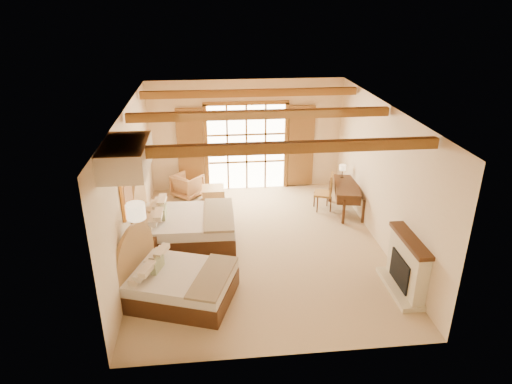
{
  "coord_description": "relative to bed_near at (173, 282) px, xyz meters",
  "views": [
    {
      "loc": [
        -1.06,
        -9.09,
        5.35
      ],
      "look_at": [
        -0.07,
        0.2,
        1.27
      ],
      "focal_mm": 32.0,
      "sensor_mm": 36.0,
      "label": 1
    }
  ],
  "objects": [
    {
      "name": "bed_near",
      "position": [
        0.0,
        0.0,
        0.0
      ],
      "size": [
        2.35,
        1.98,
        1.26
      ],
      "rotation": [
        0.0,
        0.0,
        -0.33
      ],
      "color": "#422212",
      "rests_on": "floor"
    },
    {
      "name": "ceiling",
      "position": [
        1.85,
        1.81,
        2.82
      ],
      "size": [
        7.0,
        7.0,
        0.0
      ],
      "primitive_type": "plane",
      "rotation": [
        3.14,
        0.0,
        0.0
      ],
      "color": "#B57439",
      "rests_on": "ground"
    },
    {
      "name": "wall_back",
      "position": [
        1.85,
        5.31,
        1.22
      ],
      "size": [
        5.5,
        0.0,
        5.5
      ],
      "primitive_type": "plane",
      "rotation": [
        1.57,
        0.0,
        0.0
      ],
      "color": "beige",
      "rests_on": "ground"
    },
    {
      "name": "nightstand",
      "position": [
        -0.65,
        1.46,
        -0.07
      ],
      "size": [
        0.62,
        0.62,
        0.61
      ],
      "primitive_type": "cube",
      "rotation": [
        0.0,
        0.0,
        -0.26
      ],
      "color": "#422212",
      "rests_on": "floor"
    },
    {
      "name": "wall_left",
      "position": [
        -0.9,
        1.81,
        1.22
      ],
      "size": [
        0.0,
        7.0,
        7.0
      ],
      "primitive_type": "plane",
      "rotation": [
        1.57,
        0.0,
        1.57
      ],
      "color": "beige",
      "rests_on": "ground"
    },
    {
      "name": "desk_lamp",
      "position": [
        4.32,
        3.88,
        0.66
      ],
      "size": [
        0.18,
        0.18,
        0.35
      ],
      "color": "#322218",
      "rests_on": "desk"
    },
    {
      "name": "french_doors",
      "position": [
        1.85,
        5.25,
        0.87
      ],
      "size": [
        3.95,
        0.08,
        2.6
      ],
      "color": "white",
      "rests_on": "ground"
    },
    {
      "name": "ottoman",
      "position": [
        0.84,
        4.32,
        -0.16
      ],
      "size": [
        0.61,
        0.61,
        0.44
      ],
      "primitive_type": "cube",
      "rotation": [
        0.0,
        0.0,
        0.01
      ],
      "color": "#A1734E",
      "rests_on": "floor"
    },
    {
      "name": "ceiling_beams",
      "position": [
        1.85,
        1.81,
        2.7
      ],
      "size": [
        5.39,
        4.6,
        0.18
      ],
      "primitive_type": null,
      "color": "brown",
      "rests_on": "ceiling"
    },
    {
      "name": "floor_lamp",
      "position": [
        -0.65,
        0.66,
        1.08
      ],
      "size": [
        0.36,
        0.36,
        1.72
      ],
      "color": "#322218",
      "rests_on": "floor"
    },
    {
      "name": "desk",
      "position": [
        4.32,
        3.36,
        0.04
      ],
      "size": [
        0.9,
        1.54,
        0.78
      ],
      "rotation": [
        0.0,
        0.0,
        -0.21
      ],
      "color": "#422212",
      "rests_on": "floor"
    },
    {
      "name": "desk_chair",
      "position": [
        3.77,
        3.57,
        -0.06
      ],
      "size": [
        0.58,
        0.57,
        1.03
      ],
      "rotation": [
        0.0,
        0.0,
        -0.33
      ],
      "color": "olive",
      "rests_on": "floor"
    },
    {
      "name": "bed_far",
      "position": [
        0.02,
        2.18,
        0.06
      ],
      "size": [
        2.24,
        1.74,
        1.46
      ],
      "rotation": [
        0.0,
        0.0,
        -0.02
      ],
      "color": "#422212",
      "rests_on": "floor"
    },
    {
      "name": "armchair",
      "position": [
        0.12,
        4.81,
        -0.05
      ],
      "size": [
        1.02,
        1.02,
        0.67
      ],
      "primitive_type": "imported",
      "rotation": [
        0.0,
        0.0,
        -3.86
      ],
      "color": "#B07A4B",
      "rests_on": "floor"
    },
    {
      "name": "fireplace",
      "position": [
        4.45,
        -0.19,
        0.13
      ],
      "size": [
        0.46,
        1.4,
        1.16
      ],
      "color": "#C3B59B",
      "rests_on": "ground"
    },
    {
      "name": "floor",
      "position": [
        1.85,
        1.81,
        -0.38
      ],
      "size": [
        7.0,
        7.0,
        0.0
      ],
      "primitive_type": "plane",
      "color": "tan",
      "rests_on": "ground"
    },
    {
      "name": "wall_right",
      "position": [
        4.6,
        1.81,
        1.22
      ],
      "size": [
        0.0,
        7.0,
        7.0
      ],
      "primitive_type": "plane",
      "rotation": [
        1.57,
        0.0,
        -1.57
      ],
      "color": "beige",
      "rests_on": "ground"
    },
    {
      "name": "painting",
      "position": [
        -0.85,
        1.06,
        1.37
      ],
      "size": [
        0.06,
        0.95,
        0.75
      ],
      "color": "orange",
      "rests_on": "wall_left"
    },
    {
      "name": "canopy_valance",
      "position": [
        -0.55,
        -0.19,
        2.57
      ],
      "size": [
        0.7,
        1.4,
        0.45
      ],
      "primitive_type": "cube",
      "color": "beige",
      "rests_on": "ceiling"
    }
  ]
}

